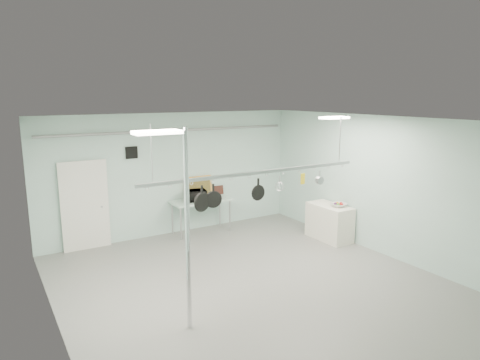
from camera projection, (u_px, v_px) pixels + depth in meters
floor at (257, 288)px, 8.23m from camera, size 8.00×8.00×0.00m
ceiling at (259, 121)px, 7.60m from camera, size 7.00×8.00×0.02m
back_wall at (174, 174)px, 11.25m from camera, size 7.00×0.02×3.20m
right_wall at (385, 187)px, 9.70m from camera, size 0.02×8.00×3.20m
door at (85, 206)px, 10.14m from camera, size 1.10×0.10×2.20m
wall_vent at (132, 153)px, 10.54m from camera, size 0.30×0.04×0.30m
conduit_pipe at (174, 130)px, 10.95m from camera, size 6.60×0.07×0.07m
chrome_pole at (188, 232)px, 6.54m from camera, size 0.08×0.08×3.20m
prep_table at (201, 202)px, 11.38m from camera, size 1.60×0.70×0.91m
side_cabinet at (329, 222)px, 10.93m from camera, size 0.60×1.20×0.90m
pot_rack at (258, 171)px, 8.14m from camera, size 4.80×0.06×1.00m
light_panel_left at (157, 132)px, 5.81m from camera, size 0.65×0.30×0.05m
light_panel_right at (334, 118)px, 9.34m from camera, size 0.65×0.30×0.05m
microwave at (196, 196)px, 11.21m from camera, size 0.60×0.47×0.30m
coffee_canister at (197, 197)px, 11.21m from camera, size 0.20×0.20×0.20m
painting_large at (199, 187)px, 11.60m from camera, size 0.78×0.13×0.58m
painting_small at (218, 190)px, 11.95m from camera, size 0.30×0.09×0.25m
fruit_bowl at (339, 205)px, 10.68m from camera, size 0.38×0.38×0.09m
skillet_left at (202, 198)px, 7.60m from camera, size 0.36×0.14×0.47m
skillet_mid at (213, 196)px, 7.72m from camera, size 0.32×0.13×0.45m
skillet_right at (258, 189)px, 8.22m from camera, size 0.31×0.08×0.41m
whisk at (280, 184)px, 8.47m from camera, size 0.24×0.24×0.35m
grater at (303, 179)px, 8.76m from camera, size 0.10×0.05×0.24m
saucepan at (320, 178)px, 9.00m from camera, size 0.19×0.14×0.30m
fruit_cluster at (339, 203)px, 10.67m from camera, size 0.24×0.24×0.09m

